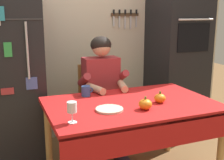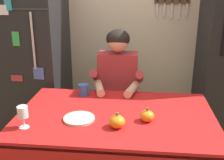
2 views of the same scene
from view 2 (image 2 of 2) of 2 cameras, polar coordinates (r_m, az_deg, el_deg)
back_wall_assembly at (r=3.07m, az=3.87°, el=13.05°), size 3.70×0.13×2.60m
refrigerator at (r=2.97m, az=-16.34°, el=4.26°), size 0.68×0.71×1.80m
dining_table at (r=2.03m, az=0.67°, el=-9.32°), size 1.40×0.90×0.74m
chair_behind_person at (r=2.80m, az=1.36°, el=-4.22°), size 0.40×0.40×0.93m
seated_person at (r=2.55m, az=1.07°, el=-1.22°), size 0.47×0.55×1.25m
coffee_mug at (r=2.33m, az=-5.76°, el=-2.01°), size 0.11×0.08×0.09m
wine_glass at (r=1.87m, az=-17.80°, el=-6.46°), size 0.07×0.07×0.15m
pumpkin_large at (r=1.90m, az=7.20°, el=-7.30°), size 0.10×0.10×0.10m
pumpkin_medium at (r=1.81m, az=1.03°, el=-8.50°), size 0.11×0.11×0.11m
serving_tray at (r=1.94m, az=-6.75°, el=-7.84°), size 0.21×0.21×0.02m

